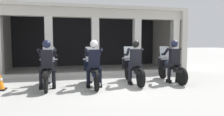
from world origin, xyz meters
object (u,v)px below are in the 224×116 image
police_officer_far_left (47,60)px  motorcycle_center_right (133,69)px  motorcycle_far_left (48,72)px  traffic_cone_flank (0,81)px  motorcycle_center_left (93,71)px  motorcycle_far_right (170,68)px  police_officer_center_right (135,58)px  police_officer_far_right (174,58)px  police_officer_center_left (94,59)px

police_officer_far_left → motorcycle_center_right: police_officer_far_left is taller
motorcycle_far_left → traffic_cone_flank: bearing=-176.1°
police_officer_far_left → motorcycle_center_left: 1.58m
motorcycle_far_left → motorcycle_far_right: bearing=-3.0°
traffic_cone_flank → motorcycle_center_left: bearing=0.3°
motorcycle_center_left → police_officer_center_right: size_ratio=1.29×
motorcycle_far_left → police_officer_far_left: bearing=-92.7°
police_officer_far_left → police_officer_far_right: size_ratio=1.00×
motorcycle_far_left → police_officer_far_right: police_officer_far_right is taller
traffic_cone_flank → police_officer_far_right: bearing=-1.6°
police_officer_far_left → traffic_cone_flank: 1.60m
police_officer_far_left → motorcycle_far_right: 4.56m
motorcycle_center_right → traffic_cone_flank: bearing=-177.7°
police_officer_far_left → police_officer_far_right: (4.53, -0.04, 0.00)m
motorcycle_center_left → police_officer_far_right: 3.05m
police_officer_far_left → motorcycle_far_right: police_officer_far_left is taller
motorcycle_far_right → motorcycle_far_left: bearing=-177.0°
police_officer_far_right → traffic_cone_flank: size_ratio=2.69×
police_officer_far_left → police_officer_center_left: size_ratio=1.00×
motorcycle_far_left → police_officer_far_left: police_officer_far_left is taller
motorcycle_far_left → motorcycle_center_left: size_ratio=1.00×
motorcycle_far_left → police_officer_far_right: 4.56m
motorcycle_center_right → traffic_cone_flank: size_ratio=3.46×
police_officer_far_left → traffic_cone_flank: bearing=172.7°
police_officer_center_left → police_officer_center_right: (1.51, 0.14, 0.00)m
motorcycle_center_left → traffic_cone_flank: bearing=-176.6°
motorcycle_far_left → motorcycle_far_right: (4.53, -0.04, 0.00)m
police_officer_center_left → traffic_cone_flank: size_ratio=2.69×
motorcycle_far_left → police_officer_center_left: (1.51, -0.43, 0.44)m
motorcycle_far_left → police_officer_center_right: (3.02, -0.29, 0.44)m
motorcycle_center_right → police_officer_center_right: (-0.00, -0.28, 0.44)m
police_officer_center_right → traffic_cone_flank: bearing=178.7°
police_officer_center_right → police_officer_far_right: (1.51, -0.03, 0.00)m
motorcycle_center_left → motorcycle_far_right: 3.02m
motorcycle_far_left → police_officer_far_left: (-0.00, -0.28, 0.44)m
police_officer_far_left → traffic_cone_flank: size_ratio=2.69×
police_officer_far_left → police_officer_center_left: same height
police_officer_center_left → motorcycle_center_right: size_ratio=0.78×
motorcycle_far_right → traffic_cone_flank: size_ratio=3.46×
motorcycle_far_left → police_officer_center_left: bearing=-18.4°
police_officer_far_right → motorcycle_center_right: bearing=171.7°
police_officer_center_left → motorcycle_center_left: bearing=92.8°
police_officer_center_left → police_officer_center_right: size_ratio=1.00×
motorcycle_center_left → police_officer_center_right: police_officer_center_right is taller
traffic_cone_flank → motorcycle_far_right: bearing=1.1°
police_officer_center_left → police_officer_far_right: (3.02, 0.10, 0.00)m
motorcycle_center_left → police_officer_center_right: (1.51, -0.15, 0.44)m
motorcycle_far_left → traffic_cone_flank: (-1.45, -0.16, -0.21)m
motorcycle_far_left → motorcycle_center_right: same height
motorcycle_center_left → police_officer_center_left: size_ratio=1.29×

